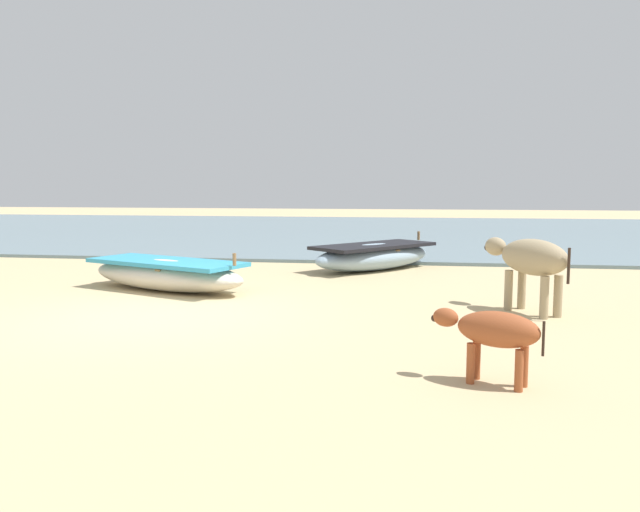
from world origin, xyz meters
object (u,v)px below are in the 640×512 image
cow_adult_dun (531,260)px  calf_near_rust (494,332)px  fishing_boat_1 (374,256)px  fishing_boat_2 (167,274)px

cow_adult_dun → calf_near_rust: bearing=130.2°
cow_adult_dun → calf_near_rust: cow_adult_dun is taller
fishing_boat_1 → cow_adult_dun: (2.52, -4.30, 0.46)m
fishing_boat_1 → calf_near_rust: size_ratio=3.13×
calf_near_rust → cow_adult_dun: bearing=-80.9°
cow_adult_dun → calf_near_rust: size_ratio=1.46×
fishing_boat_2 → cow_adult_dun: 6.00m
fishing_boat_2 → cow_adult_dun: cow_adult_dun is taller
fishing_boat_1 → fishing_boat_2: 4.64m
fishing_boat_1 → cow_adult_dun: 5.01m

